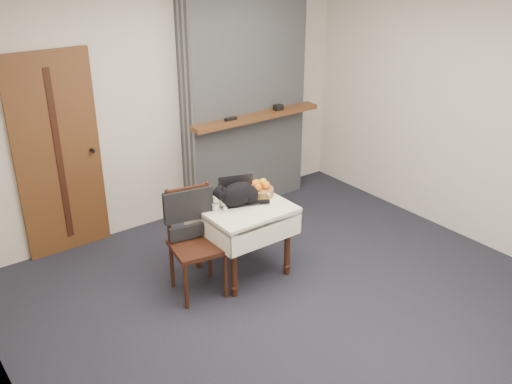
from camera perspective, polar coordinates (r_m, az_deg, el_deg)
ground at (r=5.15m, az=2.83°, el=-10.35°), size 4.50×4.50×0.00m
room_shell at (r=4.75m, az=-0.33°, el=10.13°), size 4.52×4.01×2.61m
door at (r=5.77m, az=-19.17°, el=3.41°), size 0.82×0.10×2.00m
chimney at (r=6.46m, az=-1.17°, el=9.69°), size 1.62×0.48×2.60m
side_table at (r=5.22m, az=-1.43°, el=-2.34°), size 0.78×0.78×0.70m
laptop at (r=5.19m, az=-1.84°, el=-0.37°), size 0.40×0.37×0.24m
cat at (r=5.10m, az=-1.74°, el=-0.25°), size 0.50×0.28×0.25m
cream_jar at (r=5.04m, az=-4.06°, el=-1.55°), size 0.06×0.06×0.07m
pill_bottle at (r=5.23m, az=1.25°, el=-0.46°), size 0.03×0.03×0.07m
fruit_basket at (r=5.32m, az=0.38°, el=0.26°), size 0.25×0.25×0.14m
desk_clutter at (r=5.31m, az=0.27°, el=-0.42°), size 0.13×0.11×0.01m
chair at (r=4.99m, az=-6.38°, el=-3.43°), size 0.50×0.50×0.97m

